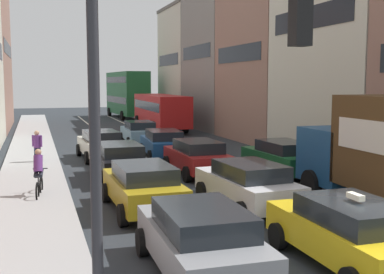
{
  "coord_description": "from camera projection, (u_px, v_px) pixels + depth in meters",
  "views": [
    {
      "loc": [
        -6.47,
        -8.07,
        3.98
      ],
      "look_at": [
        0.0,
        12.0,
        1.6
      ],
      "focal_mm": 45.67,
      "sensor_mm": 36.0,
      "label": 1
    }
  ],
  "objects": [
    {
      "name": "sidewalk_left",
      "position": [
        32.0,
        153.0,
        26.92
      ],
      "size": [
        2.6,
        64.0,
        0.14
      ],
      "primitive_type": "cube",
      "color": "#A7A7A7",
      "rests_on": "ground"
    },
    {
      "name": "lane_stripe_left",
      "position": [
        122.0,
        151.0,
        28.45
      ],
      "size": [
        0.16,
        60.0,
        0.01
      ],
      "primitive_type": "cube",
      "color": "silver",
      "rests_on": "ground"
    },
    {
      "name": "lane_stripe_right",
      "position": [
        178.0,
        148.0,
        29.49
      ],
      "size": [
        0.16,
        60.0,
        0.01
      ],
      "primitive_type": "cube",
      "color": "silver",
      "rests_on": "ground"
    },
    {
      "name": "building_row_right",
      "position": [
        281.0,
        56.0,
        33.75
      ],
      "size": [
        7.2,
        43.9,
        13.18
      ],
      "rotation": [
        0.0,
        0.0,
        -1.57
      ],
      "color": "beige",
      "rests_on": "ground"
    },
    {
      "name": "traffic_light_pole",
      "position": [
        182.0,
        94.0,
        7.03
      ],
      "size": [
        3.58,
        0.38,
        5.5
      ],
      "color": "#2D2D33",
      "rests_on": "ground"
    },
    {
      "name": "taxi_centre_lane_front",
      "position": [
        350.0,
        232.0,
        10.42
      ],
      "size": [
        2.1,
        4.32,
        1.66
      ],
      "rotation": [
        0.0,
        0.0,
        1.56
      ],
      "color": "yellow",
      "rests_on": "ground"
    },
    {
      "name": "sedan_left_lane_front",
      "position": [
        200.0,
        239.0,
        9.97
      ],
      "size": [
        2.14,
        4.34,
        1.49
      ],
      "rotation": [
        0.0,
        0.0,
        1.55
      ],
      "color": "gray",
      "rests_on": "ground"
    },
    {
      "name": "sedan_centre_lane_second",
      "position": [
        248.0,
        184.0,
        15.33
      ],
      "size": [
        2.28,
        4.41,
        1.49
      ],
      "rotation": [
        0.0,
        0.0,
        1.63
      ],
      "color": "silver",
      "rests_on": "ground"
    },
    {
      "name": "wagon_left_lane_second",
      "position": [
        143.0,
        186.0,
        15.03
      ],
      "size": [
        2.12,
        4.33,
        1.49
      ],
      "rotation": [
        0.0,
        0.0,
        1.59
      ],
      "color": "#B29319",
      "rests_on": "ground"
    },
    {
      "name": "hatchback_centre_lane_third",
      "position": [
        197.0,
        156.0,
        21.03
      ],
      "size": [
        2.11,
        4.32,
        1.49
      ],
      "rotation": [
        0.0,
        0.0,
        1.58
      ],
      "color": "#A51E1E",
      "rests_on": "ground"
    },
    {
      "name": "sedan_left_lane_third",
      "position": [
        119.0,
        160.0,
        20.05
      ],
      "size": [
        2.06,
        4.3,
        1.49
      ],
      "rotation": [
        0.0,
        0.0,
        1.57
      ],
      "color": "black",
      "rests_on": "ground"
    },
    {
      "name": "coupe_centre_lane_fourth",
      "position": [
        163.0,
        143.0,
        25.55
      ],
      "size": [
        2.28,
        4.41,
        1.49
      ],
      "rotation": [
        0.0,
        0.0,
        1.51
      ],
      "color": "#194C8C",
      "rests_on": "ground"
    },
    {
      "name": "sedan_left_lane_fourth",
      "position": [
        101.0,
        144.0,
        25.24
      ],
      "size": [
        2.25,
        4.39,
        1.49
      ],
      "rotation": [
        0.0,
        0.0,
        1.62
      ],
      "color": "beige",
      "rests_on": "ground"
    },
    {
      "name": "sedan_centre_lane_fifth",
      "position": [
        139.0,
        132.0,
        31.31
      ],
      "size": [
        2.13,
        4.34,
        1.49
      ],
      "rotation": [
        0.0,
        0.0,
        1.55
      ],
      "color": "#759EB7",
      "rests_on": "ground"
    },
    {
      "name": "sedan_right_lane_behind_truck",
      "position": [
        283.0,
        157.0,
        20.84
      ],
      "size": [
        2.19,
        4.36,
        1.49
      ],
      "rotation": [
        0.0,
        0.0,
        1.61
      ],
      "color": "#19592D",
      "rests_on": "ground"
    },
    {
      "name": "bus_mid_queue_primary",
      "position": [
        161.0,
        109.0,
        40.64
      ],
      "size": [
        2.94,
        10.54,
        2.9
      ],
      "rotation": [
        0.0,
        0.0,
        1.55
      ],
      "color": "#B21919",
      "rests_on": "ground"
    },
    {
      "name": "bus_far_queue_secondary",
      "position": [
        127.0,
        92.0,
        53.74
      ],
      "size": [
        3.19,
        10.61,
        5.06
      ],
      "rotation": [
        0.0,
        0.0,
        1.62
      ],
      "color": "#1E6033",
      "rests_on": "ground"
    },
    {
      "name": "cyclist_on_sidewalk",
      "position": [
        39.0,
        174.0,
        16.62
      ],
      "size": [
        0.5,
        1.72,
        1.72
      ],
      "rotation": [
        0.0,
        0.0,
        1.44
      ],
      "color": "black",
      "rests_on": "ground"
    },
    {
      "name": "pedestrian_near_kerb",
      "position": [
        37.0,
        145.0,
        23.6
      ],
      "size": [
        0.48,
        0.34,
        1.66
      ],
      "rotation": [
        0.0,
        0.0,
        1.03
      ],
      "color": "#262D47",
      "rests_on": "ground"
    }
  ]
}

